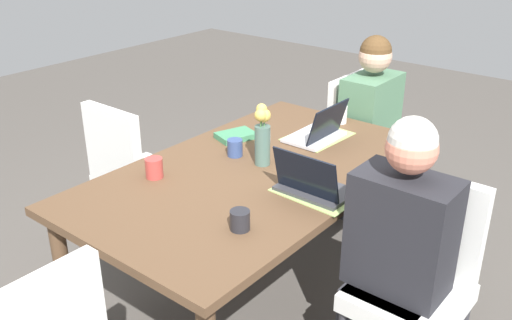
{
  "coord_description": "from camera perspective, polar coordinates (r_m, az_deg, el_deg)",
  "views": [
    {
      "loc": [
        1.93,
        1.56,
        1.91
      ],
      "look_at": [
        0.0,
        0.0,
        0.79
      ],
      "focal_mm": 40.07,
      "sensor_mm": 36.0,
      "label": 1
    }
  ],
  "objects": [
    {
      "name": "person_far_left_near",
      "position": [
        2.47,
        13.9,
        -10.54
      ],
      "size": [
        0.36,
        0.4,
        1.19
      ],
      "color": "#2D2D33",
      "rests_on": "ground_plane"
    },
    {
      "name": "laptop_head_left_left_mid",
      "position": [
        3.09,
        6.22,
        2.78
      ],
      "size": [
        0.32,
        0.22,
        0.21
      ],
      "color": "silver",
      "rests_on": "dining_table"
    },
    {
      "name": "coffee_mug_centre_right",
      "position": [
        2.88,
        -2.12,
        1.23
      ],
      "size": [
        0.08,
        0.08,
        0.09
      ],
      "primitive_type": "cylinder",
      "color": "#33477A",
      "rests_on": "dining_table"
    },
    {
      "name": "flower_vase",
      "position": [
        2.74,
        0.64,
        2.57
      ],
      "size": [
        0.09,
        0.08,
        0.31
      ],
      "color": "#4C6B60",
      "rests_on": "dining_table"
    },
    {
      "name": "coffee_mug_near_right",
      "position": [
        2.24,
        -1.61,
        -6.02
      ],
      "size": [
        0.08,
        0.08,
        0.08
      ],
      "primitive_type": "cylinder",
      "color": "#232328",
      "rests_on": "dining_table"
    },
    {
      "name": "coffee_mug_near_left",
      "position": [
        2.69,
        -10.13,
        -0.78
      ],
      "size": [
        0.08,
        0.08,
        0.09
      ],
      "primitive_type": "cylinder",
      "color": "#AD3D38",
      "rests_on": "dining_table"
    },
    {
      "name": "placemat_far_left_near",
      "position": [
        2.54,
        6.17,
        -3.24
      ],
      "size": [
        0.28,
        0.37,
        0.0
      ],
      "primitive_type": "cube",
      "rotation": [
        0.0,
        0.0,
        -1.62
      ],
      "color": "#9EBC66",
      "rests_on": "dining_table"
    },
    {
      "name": "laptop_far_left_near",
      "position": [
        2.51,
        5.68,
        -2.52
      ],
      "size": [
        0.22,
        0.32,
        0.21
      ],
      "color": "#38383D",
      "rests_on": "dining_table"
    },
    {
      "name": "chair_head_left_left_mid",
      "position": [
        3.8,
        10.47,
        2.13
      ],
      "size": [
        0.44,
        0.44,
        0.9
      ],
      "color": "silver",
      "rests_on": "ground_plane"
    },
    {
      "name": "chair_far_left_near",
      "position": [
        2.52,
        15.83,
        -10.69
      ],
      "size": [
        0.44,
        0.44,
        0.9
      ],
      "color": "silver",
      "rests_on": "ground_plane"
    },
    {
      "name": "dining_table",
      "position": [
        2.78,
        0.0,
        -2.38
      ],
      "size": [
        1.81,
        1.05,
        0.74
      ],
      "color": "brown",
      "rests_on": "ground_plane"
    },
    {
      "name": "ground_plane",
      "position": [
        3.13,
        0.0,
        -13.26
      ],
      "size": [
        10.0,
        10.0,
        0.0
      ],
      "primitive_type": "plane",
      "color": "#4C4742"
    },
    {
      "name": "book_red_cover",
      "position": [
        3.1,
        -2.03,
        2.45
      ],
      "size": [
        0.23,
        0.2,
        0.03
      ],
      "primitive_type": "cube",
      "rotation": [
        0.0,
        0.0,
        -0.33
      ],
      "color": "#3D7F56",
      "rests_on": "dining_table"
    },
    {
      "name": "chair_near_left_far",
      "position": [
        3.38,
        -12.27,
        -0.94
      ],
      "size": [
        0.44,
        0.44,
        0.9
      ],
      "color": "silver",
      "rests_on": "ground_plane"
    },
    {
      "name": "placemat_head_left_left_mid",
      "position": [
        3.14,
        6.15,
        2.36
      ],
      "size": [
        0.37,
        0.28,
        0.0
      ],
      "primitive_type": "cube",
      "rotation": [
        0.0,
        0.0,
        -0.06
      ],
      "color": "#9EBC66",
      "rests_on": "dining_table"
    },
    {
      "name": "coffee_mug_centre_left",
      "position": [
        3.35,
        8.41,
        4.53
      ],
      "size": [
        0.08,
        0.08,
        0.1
      ],
      "primitive_type": "cylinder",
      "color": "white",
      "rests_on": "dining_table"
    },
    {
      "name": "person_head_left_left_mid",
      "position": [
        3.71,
        11.05,
        1.97
      ],
      "size": [
        0.4,
        0.36,
        1.19
      ],
      "color": "#2D2D33",
      "rests_on": "ground_plane"
    }
  ]
}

